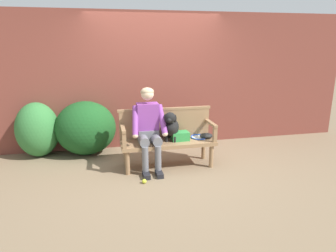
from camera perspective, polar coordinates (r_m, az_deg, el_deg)
ground_plane at (r=5.12m, az=-0.00°, el=-7.44°), size 40.00×40.00×0.00m
brick_garden_fence at (r=6.04m, az=-2.69°, el=8.55°), size 8.00×0.30×2.54m
hedge_bush_mid_right at (r=5.89m, az=-23.12°, el=-0.63°), size 0.74×0.72×0.98m
hedge_bush_mid_left at (r=5.72m, az=-15.05°, el=-0.36°), size 1.07×0.96×0.97m
garden_bench at (r=4.99m, az=-0.00°, el=-3.44°), size 1.52×0.51×0.44m
bench_backrest at (r=5.11m, az=-0.55°, el=0.69°), size 1.56×0.06×0.50m
bench_armrest_left_end at (r=4.72m, az=-8.32°, el=-1.33°), size 0.06×0.51×0.28m
bench_armrest_right_end at (r=5.03m, az=8.26°, el=-0.32°), size 0.06×0.51×0.28m
person_seated at (r=4.82m, az=-3.64°, el=0.02°), size 0.56×0.66×1.31m
dog_on_bench at (r=4.90m, az=0.58°, el=0.03°), size 0.35×0.49×0.50m
tennis_racket at (r=5.18m, az=5.65°, el=-1.97°), size 0.35×0.58×0.03m
baseball_glove at (r=5.12m, az=7.13°, el=-1.83°), size 0.25×0.21×0.09m
sports_bag at (r=4.99m, az=2.24°, el=-1.87°), size 0.29×0.21×0.14m
tennis_ball at (r=4.52m, az=-4.44°, el=-10.21°), size 0.07×0.07×0.07m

